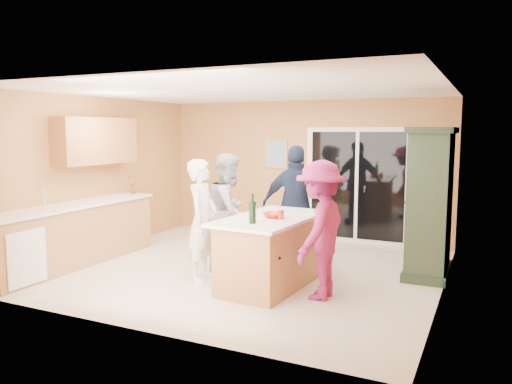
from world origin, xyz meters
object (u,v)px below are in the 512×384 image
at_px(kitchen_island, 271,254).
at_px(woman_white, 202,220).
at_px(woman_magenta, 320,230).
at_px(woman_navy, 297,206).
at_px(woman_grey, 229,211).
at_px(green_hutch, 430,204).

xyz_separation_m(kitchen_island, woman_white, (-0.95, -0.14, 0.39)).
bearing_deg(woman_magenta, woman_navy, -146.13).
height_order(kitchen_island, woman_grey, woman_grey).
xyz_separation_m(green_hutch, woman_grey, (-2.71, -0.88, -0.16)).
distance_m(woman_white, woman_grey, 0.68).
distance_m(kitchen_island, woman_magenta, 0.84).
bearing_deg(woman_grey, woman_white, 165.91).
bearing_deg(kitchen_island, woman_white, -167.59).
bearing_deg(woman_white, woman_magenta, -101.58).
relative_size(woman_white, woman_grey, 0.97).
xyz_separation_m(woman_white, woman_navy, (0.89, 1.27, 0.08)).
xyz_separation_m(woman_navy, woman_magenta, (0.79, -1.28, -0.07)).
height_order(green_hutch, woman_magenta, green_hutch).
relative_size(kitchen_island, woman_magenta, 1.09).
relative_size(kitchen_island, woman_white, 1.10).
distance_m(kitchen_island, green_hutch, 2.37).
relative_size(green_hutch, woman_navy, 1.14).
relative_size(green_hutch, woman_grey, 1.22).
relative_size(woman_grey, woman_magenta, 1.01).
height_order(kitchen_island, woman_magenta, woman_magenta).
bearing_deg(woman_grey, green_hutch, -81.96).
distance_m(woman_white, woman_magenta, 1.67).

